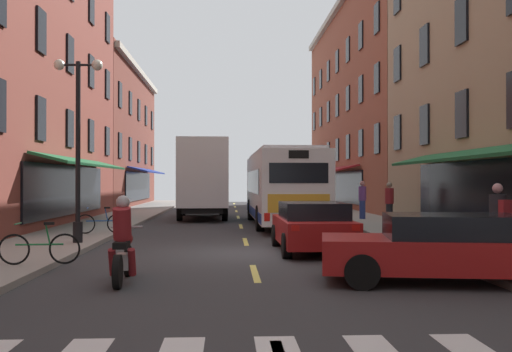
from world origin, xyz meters
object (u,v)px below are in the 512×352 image
Objects in this scene: pedestrian_far at (362,199)px; street_lamp_twin at (78,141)px; bicycle_mid at (101,223)px; motorcycle_rider at (123,245)px; pedestrian_near at (498,220)px; box_truck at (202,179)px; sedan_mid at (312,226)px; transit_bus at (282,187)px; pedestrian_mid at (389,202)px; bicycle_near at (40,248)px; sedan_near at (445,248)px.

pedestrian_far is 0.34× the size of street_lamp_twin.
pedestrian_far is (10.75, 7.41, 0.57)m from bicycle_mid.
motorcycle_rider is at bearing -75.80° from bicycle_mid.
bicycle_mid is 0.98× the size of pedestrian_near.
box_truck is at bearing 95.01° from pedestrian_near.
sedan_mid is 7.26m from street_lamp_twin.
pedestrian_far is at bearing 34.56° from bicycle_mid.
motorcycle_rider is at bearing -106.61° from transit_bus.
sedan_mid is at bearing -33.95° from bicycle_mid.
box_truck is at bearing 9.61° from pedestrian_mid.
sedan_mid is at bearing -90.39° from transit_bus.
pedestrian_near reaches higher than bicycle_near.
sedan_mid reaches higher than sedan_near.
transit_bus is 6.63× the size of bicycle_near.
pedestrian_far reaches higher than bicycle_mid.
sedan_near is 2.31× the size of motorcycle_rider.
box_truck reaches higher than pedestrian_mid.
street_lamp_twin is (-10.40, 4.64, 2.04)m from pedestrian_near.
sedan_mid is 6.43m from motorcycle_rider.
pedestrian_far is (4.04, 1.99, -0.61)m from transit_bus.
street_lamp_twin reaches higher than transit_bus.
pedestrian_mid is (8.04, -6.31, -1.02)m from box_truck.
box_truck is 20.55m from sedan_near.
pedestrian_mid is at bearing -129.73° from pedestrian_far.
sedan_near is (1.74, -15.00, -1.02)m from transit_bus.
bicycle_mid is at bearing 67.01° from pedestrian_mid.
street_lamp_twin is (-11.12, -6.91, 2.06)m from pedestrian_mid.
transit_bus is 6.03m from box_truck.
pedestrian_far is (8.41, 16.65, 0.37)m from motorcycle_rider.
pedestrian_far is (7.71, -2.78, -1.00)m from box_truck.
box_truck is at bearing 73.40° from bicycle_mid.
sedan_near is 2.65× the size of pedestrian_far.
pedestrian_mid is at bearing 78.95° from sedan_near.
transit_bus is 2.12× the size of street_lamp_twin.
motorcycle_rider is at bearing -37.72° from bicycle_near.
box_truck is at bearing 127.62° from transit_bus.
sedan_near is at bearing -3.20° from motorcycle_rider.
box_truck reaches higher than bicycle_near.
sedan_mid is at bearing 26.65° from bicycle_near.
transit_bus is 15.14m from sedan_near.
motorcycle_rider is at bearing 176.80° from sedan_near.
pedestrian_near is 15.09m from pedestrian_far.
pedestrian_far is at bearing 55.24° from bicycle_near.
pedestrian_far is (4.10, 11.88, 0.38)m from sedan_mid.
transit_bus is 9.94m from sedan_mid.
bicycle_near is 0.95× the size of pedestrian_far.
box_truck is 4.60× the size of bicycle_near.
bicycle_near is 0.98× the size of pedestrian_mid.
bicycle_mid is (-2.34, 9.25, -0.21)m from motorcycle_rider.
sedan_near is 12.78m from bicycle_mid.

